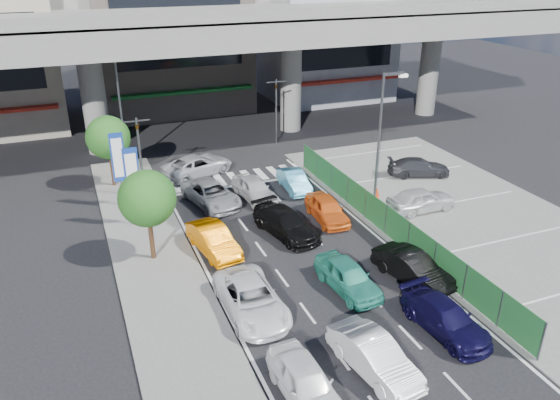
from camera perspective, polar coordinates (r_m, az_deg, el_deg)
name	(u,v)px	position (r m, az deg, el deg)	size (l,w,h in m)	color
ground	(312,271)	(26.89, 3.39, -7.46)	(120.00, 120.00, 0.00)	black
parking_lot	(468,217)	(33.85, 19.09, -1.72)	(12.00, 28.00, 0.06)	#5B5B59
sidewalk_left	(154,258)	(28.52, -13.05, -5.96)	(4.00, 30.00, 0.12)	#5B5B59
fence_run	(396,228)	(29.54, 12.00, -2.87)	(0.16, 22.00, 1.80)	#21622E
expressway	(195,30)	(44.05, -8.91, 17.12)	(64.00, 14.00, 10.75)	slate
building_center	(168,30)	(54.87, -11.60, 16.99)	(14.00, 10.90, 15.00)	gray
building_east	(325,39)	(59.14, 4.74, 16.43)	(12.00, 10.90, 12.00)	gray
traffic_light_left	(138,138)	(34.37, -14.59, 6.30)	(1.60, 1.24, 5.20)	#595B60
traffic_light_right	(276,95)	(43.69, -0.40, 10.89)	(1.60, 1.24, 5.20)	#595B60
street_lamp_right	(382,128)	(32.95, 10.65, 7.42)	(1.65, 0.22, 8.00)	#595B60
street_lamp_left	(122,102)	(39.89, -16.15, 9.85)	(1.65, 0.22, 8.00)	#595B60
signboard_near	(132,177)	(30.80, -15.19, 2.38)	(0.80, 0.14, 4.70)	#595B60
signboard_far	(118,160)	(33.57, -16.54, 4.06)	(0.80, 0.14, 4.70)	#595B60
tree_near	(147,199)	(27.02, -13.71, 0.14)	(2.80, 2.80, 4.80)	#382314
tree_far	(108,138)	(36.78, -17.53, 6.23)	(2.80, 2.80, 4.80)	#382314
van_white_back_left	(305,382)	(19.85, 2.68, -18.47)	(1.63, 4.05, 1.38)	white
hatch_white_back_mid	(374,356)	(21.11, 9.80, -15.77)	(1.46, 4.19, 1.38)	white
minivan_navy_back	(445,318)	(23.69, 16.88, -11.73)	(1.76, 4.33, 1.26)	black
sedan_white_mid_left	(252,299)	(23.74, -2.99, -10.27)	(2.29, 4.97, 1.38)	white
taxi_teal_mid	(348,277)	(25.36, 7.11, -7.94)	(1.63, 4.05, 1.38)	teal
hatch_black_mid_right	(412,268)	(26.57, 13.68, -6.88)	(1.46, 4.19, 1.38)	black
taxi_orange_left	(213,240)	(28.38, -6.98, -4.16)	(1.46, 4.19, 1.38)	orange
sedan_black_mid	(286,223)	(29.89, 0.62, -2.41)	(1.93, 4.76, 1.38)	black
taxi_orange_right	(327,209)	(31.62, 4.94, -0.94)	(1.61, 3.99, 1.36)	orange
wagon_silver_front_left	(211,194)	(33.73, -7.20, 0.62)	(2.23, 4.83, 1.34)	#93959A
sedan_white_front_mid	(254,189)	(34.23, -2.73, 1.20)	(1.63, 4.05, 1.38)	silver
kei_truck_front_right	(294,181)	(35.55, 1.49, 2.01)	(1.31, 3.77, 1.24)	#48A4C8
crossing_wagon_silver	(197,165)	(38.38, -8.63, 3.62)	(2.37, 5.13, 1.43)	#B7B9C0
parked_sedan_white	(421,200)	(33.52, 14.51, 0.04)	(1.69, 4.20, 1.43)	silver
parked_sedan_dgrey	(419,167)	(38.93, 14.32, 3.35)	(1.71, 4.21, 1.22)	#2F3034
traffic_cone	(377,192)	(34.92, 10.08, 0.81)	(0.36, 0.36, 0.69)	red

